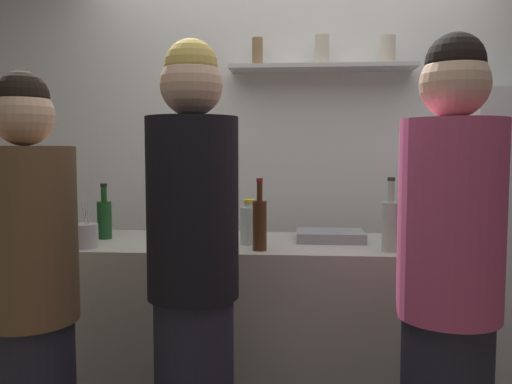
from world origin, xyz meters
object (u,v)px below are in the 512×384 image
wine_bottle_pale_glass (390,224)px  utensil_holder (85,236)px  water_bottle_plastic (249,224)px  wine_bottle_green_glass (104,218)px  wine_bottle_dark_glass (192,218)px  refrigerator (510,250)px  person_blonde (193,282)px  person_pink_top (448,302)px  baking_pan (330,236)px  wine_bottle_amber_glass (260,223)px  person_brown_jacket (30,310)px

wine_bottle_pale_glass → utensil_holder: bearing=-179.2°
wine_bottle_pale_glass → water_bottle_plastic: 0.67m
wine_bottle_green_glass → wine_bottle_dark_glass: bearing=-5.5°
refrigerator → person_blonde: 1.85m
wine_bottle_green_glass → person_pink_top: bearing=-29.9°
baking_pan → utensil_holder: size_ratio=1.59×
baking_pan → wine_bottle_dark_glass: size_ratio=1.09×
baking_pan → refrigerator: bearing=15.1°
refrigerator → utensil_holder: size_ratio=7.90×
refrigerator → person_pink_top: person_pink_top is taller
wine_bottle_pale_glass → wine_bottle_green_glass: 1.43m
wine_bottle_green_glass → person_pink_top: size_ratio=0.16×
utensil_holder → wine_bottle_green_glass: (-0.00, 0.25, 0.05)m
baking_pan → person_pink_top: (0.34, -0.89, -0.07)m
baking_pan → wine_bottle_green_glass: wine_bottle_green_glass is taller
utensil_holder → wine_bottle_dark_glass: (0.46, 0.21, 0.06)m
wine_bottle_amber_glass → person_pink_top: person_pink_top is taller
wine_bottle_amber_glass → baking_pan: bearing=39.9°
wine_bottle_green_glass → water_bottle_plastic: (0.76, -0.10, -0.01)m
baking_pan → wine_bottle_green_glass: bearing=-178.6°
refrigerator → wine_bottle_pale_glass: bearing=-144.3°
person_brown_jacket → baking_pan: bearing=159.6°
wine_bottle_pale_glass → water_bottle_plastic: size_ratio=1.53×
wine_bottle_amber_glass → person_blonde: person_blonde is taller
person_brown_jacket → refrigerator: bearing=149.8°
refrigerator → wine_bottle_dark_glass: bearing=-168.6°
wine_bottle_amber_glass → person_pink_top: size_ratio=0.19×
person_brown_jacket → person_pink_top: (1.45, 0.00, 0.06)m
refrigerator → baking_pan: (-0.99, -0.27, 0.11)m
refrigerator → person_brown_jacket: refrigerator is taller
refrigerator → wine_bottle_dark_glass: (-1.68, -0.34, 0.20)m
wine_bottle_amber_glass → wine_bottle_dark_glass: bearing=149.6°
refrigerator → person_blonde: person_blonde is taller
water_bottle_plastic → person_blonde: 0.66m
baking_pan → person_pink_top: bearing=-69.2°
baking_pan → wine_bottle_amber_glass: 0.45m
utensil_holder → water_bottle_plastic: water_bottle_plastic is taller
wine_bottle_green_glass → wine_bottle_amber_glass: size_ratio=0.87×
utensil_holder → wine_bottle_pale_glass: size_ratio=0.64×
baking_pan → wine_bottle_pale_glass: bearing=-46.0°
refrigerator → water_bottle_plastic: (-1.39, -0.39, 0.18)m
refrigerator → wine_bottle_pale_glass: refrigerator is taller
refrigerator → person_brown_jacket: size_ratio=1.02×
wine_bottle_green_glass → person_pink_top: (1.50, -0.86, -0.16)m
refrigerator → baking_pan: size_ratio=4.97×
wine_bottle_pale_glass → person_blonde: (-0.80, -0.49, -0.16)m
utensil_holder → person_pink_top: (1.50, -0.61, -0.11)m
wine_bottle_pale_glass → wine_bottle_green_glass: bearing=170.6°
utensil_holder → wine_bottle_dark_glass: wine_bottle_dark_glass is taller
utensil_holder → person_brown_jacket: (0.05, -0.61, -0.17)m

